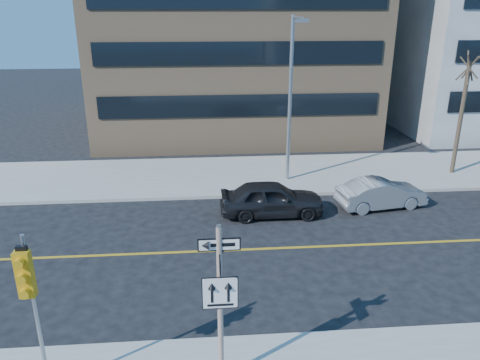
{
  "coord_description": "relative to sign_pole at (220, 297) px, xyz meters",
  "views": [
    {
      "loc": [
        -0.29,
        -11.33,
        8.5
      ],
      "look_at": [
        0.98,
        4.0,
        2.78
      ],
      "focal_mm": 35.0,
      "sensor_mm": 36.0,
      "label": 1
    }
  ],
  "objects": [
    {
      "name": "ground",
      "position": [
        0.0,
        2.51,
        -2.44
      ],
      "size": [
        120.0,
        120.0,
        0.0
      ],
      "primitive_type": "plane",
      "color": "black",
      "rests_on": "ground"
    },
    {
      "name": "parked_car_a",
      "position": [
        2.6,
        9.52,
        -1.68
      ],
      "size": [
        1.79,
        4.44,
        1.51
      ],
      "primitive_type": "imported",
      "rotation": [
        0.0,
        0.0,
        1.57
      ],
      "color": "black",
      "rests_on": "ground"
    },
    {
      "name": "streetlight_a",
      "position": [
        4.0,
        13.27,
        2.32
      ],
      "size": [
        0.55,
        2.25,
        8.0
      ],
      "color": "gray",
      "rests_on": "far_sidewalk"
    },
    {
      "name": "traffic_signal",
      "position": [
        -4.0,
        -0.15,
        0.59
      ],
      "size": [
        0.32,
        0.45,
        4.0
      ],
      "color": "gray",
      "rests_on": "near_sidewalk"
    },
    {
      "name": "sign_pole",
      "position": [
        0.0,
        0.0,
        0.0
      ],
      "size": [
        0.92,
        0.92,
        4.06
      ],
      "color": "beige",
      "rests_on": "near_sidewalk"
    },
    {
      "name": "street_tree_west",
      "position": [
        13.0,
        13.81,
        3.09
      ],
      "size": [
        1.8,
        1.8,
        6.35
      ],
      "color": "#3A2D22",
      "rests_on": "far_sidewalk"
    },
    {
      "name": "parked_car_b",
      "position": [
        7.61,
        9.94,
        -1.78
      ],
      "size": [
        2.01,
        4.15,
        1.31
      ],
      "primitive_type": "imported",
      "rotation": [
        0.0,
        0.0,
        1.73
      ],
      "color": "gray",
      "rests_on": "ground"
    }
  ]
}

